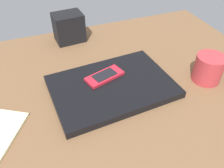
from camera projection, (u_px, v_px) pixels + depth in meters
The scene contains 5 objects.
desk_surface at pixel (95, 93), 69.93cm from camera, with size 120.00×80.00×3.00cm, color brown.
laptop_closed at pixel (112, 86), 68.26cm from camera, with size 35.06×24.19×2.11cm, color black.
cell_phone_on_laptop at pixel (105, 76), 69.58cm from camera, with size 12.58×8.19×1.01cm.
desk_organizer at pixel (68, 28), 87.65cm from camera, with size 10.77×8.39×10.79cm, color black.
coffee_mug at pixel (209, 68), 69.80cm from camera, with size 11.78×8.60×8.47cm.
Camera 1 is at (-13.59, -49.98, 48.86)cm, focal length 36.97 mm.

